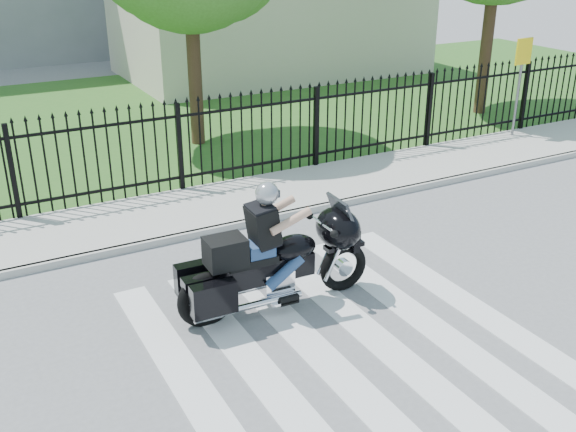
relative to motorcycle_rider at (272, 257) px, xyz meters
name	(u,v)px	position (x,y,z in m)	size (l,w,h in m)	color
ground	(352,350)	(0.40, -1.39, -0.76)	(120.00, 120.00, 0.00)	slate
crosswalk	(352,349)	(0.40, -1.39, -0.76)	(5.00, 5.50, 0.01)	silver
sidewalk	(202,208)	(0.40, 3.61, -0.70)	(40.00, 2.00, 0.12)	#ADAAA3
curb	(223,228)	(0.40, 2.61, -0.70)	(40.00, 0.12, 0.12)	#ADAAA3
grass_strip	(105,122)	(0.40, 10.61, -0.75)	(40.00, 12.00, 0.02)	#2B5F20
iron_fence	(180,150)	(0.40, 4.61, 0.14)	(26.00, 0.04, 1.80)	black
building_low	(270,22)	(7.40, 14.61, 0.99)	(10.00, 6.00, 3.50)	beige
motorcycle_rider	(272,257)	(0.00, 0.00, 0.00)	(2.82, 0.88, 1.86)	black
traffic_sign	(522,67)	(8.76, 4.24, 1.02)	(0.51, 0.09, 2.32)	slate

